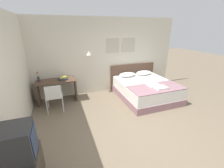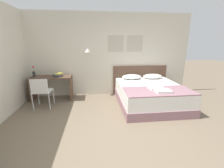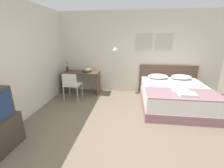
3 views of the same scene
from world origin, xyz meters
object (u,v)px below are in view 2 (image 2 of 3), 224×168
Objects in this scene: pillow_left at (132,77)px; desk_chair at (41,90)px; fruit_bowl at (58,75)px; flower_vase at (34,73)px; desk at (52,83)px; pillow_right at (153,76)px; headboard at (140,80)px; folded_towel_near_foot at (156,88)px; folded_towel_mid_bed at (163,91)px; bed at (150,95)px; throw_blanket at (159,91)px.

desk_chair reaches higher than pillow_left.
fruit_bowl is 0.97× the size of flower_vase.
desk_chair is at bearing -97.66° from desk.
pillow_right is at bearing 1.05° from fruit_bowl.
headboard reaches higher than pillow_left.
headboard is 2.95× the size of pillow_left.
pillow_left reaches higher than folded_towel_near_foot.
flower_vase is at bearing 156.56° from folded_towel_mid_bed.
pillow_left is 1.77× the size of folded_towel_mid_bed.
pillow_right is 1.77× the size of folded_towel_mid_bed.
fruit_bowl reaches higher than bed.
fruit_bowl is (-2.71, 1.42, 0.15)m from folded_towel_mid_bed.
fruit_bowl is (-2.66, 1.28, 0.19)m from throw_blanket.
pillow_left is 1.53m from folded_towel_mid_bed.
pillow_left is 1.83× the size of folded_towel_near_foot.
bed is 2.36× the size of desk_chair.
pillow_right is at bearing 0.00° from pillow_left.
bed is 2.97m from desk.
pillow_right is 0.53× the size of desk.
folded_towel_mid_bed is 1.11× the size of flower_vase.
flower_vase reaches higher than folded_towel_near_foot.
headboard is 2.20× the size of desk_chair.
flower_vase is at bearing 179.89° from pillow_left.
bed is 0.80m from folded_towel_mid_bed.
headboard reaches higher than folded_towel_near_foot.
desk_chair reaches higher than bed.
fruit_bowl is (0.21, -0.02, 0.26)m from desk.
folded_towel_near_foot is at bearing -23.39° from fruit_bowl.
desk is 0.34m from fruit_bowl.
flower_vase reaches higher than fruit_bowl.
desk_chair is (-2.94, 0.48, -0.11)m from folded_towel_near_foot.
desk is (-2.87, -0.31, 0.03)m from headboard.
pillow_left is 2.02× the size of fruit_bowl.
folded_towel_mid_bed is at bearing -75.92° from folded_towel_near_foot.
fruit_bowl is at bearing 165.21° from bed.
fruit_bowl is at bearing 156.61° from folded_towel_near_foot.
headboard is 1.61m from throw_blanket.
bed is at bearing -14.03° from desk.
headboard reaches higher than throw_blanket.
desk is 3.84× the size of fruit_bowl.
pillow_left is 1.96× the size of flower_vase.
flower_vase reaches higher than folded_towel_mid_bed.
throw_blanket is 0.15m from folded_towel_mid_bed.
folded_towel_mid_bed is 3.73m from flower_vase.
folded_towel_near_foot reaches higher than bed.
headboard is 1.10× the size of throw_blanket.
pillow_right is at bearing 72.46° from folded_towel_near_foot.
bed is 3.50m from flower_vase.
folded_towel_near_foot is at bearing 104.08° from folded_towel_mid_bed.
pillow_left is at bearing -0.11° from flower_vase.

